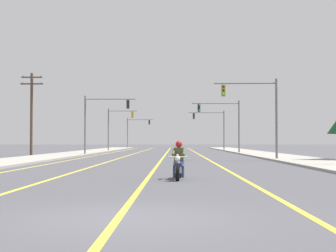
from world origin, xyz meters
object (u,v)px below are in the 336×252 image
object	(u,v)px
motorcycle_with_rider	(179,164)
traffic_signal_far_left	(135,128)
traffic_signal_near_left	(100,116)
utility_pole_left_near	(32,111)
traffic_signal_near_right	(258,106)
traffic_signal_mid_left	(116,123)
traffic_signal_mid_right	(225,118)
traffic_signal_far_right	(214,124)

from	to	relation	value
motorcycle_with_rider	traffic_signal_far_left	distance (m)	81.78
traffic_signal_near_left	utility_pole_left_near	xyz separation A→B (m)	(-6.16, -3.52, 0.27)
traffic_signal_near_right	traffic_signal_mid_left	xyz separation A→B (m)	(-14.89, 33.96, -0.04)
traffic_signal_mid_right	traffic_signal_mid_left	distance (m)	20.08
traffic_signal_mid_right	traffic_signal_far_left	xyz separation A→B (m)	(-14.07, 42.74, -0.02)
traffic_signal_far_left	traffic_signal_near_right	bearing A→B (deg)	-76.93
traffic_signal_mid_left	traffic_signal_mid_right	bearing A→B (deg)	-44.18
traffic_signal_near_right	utility_pole_left_near	bearing A→B (deg)	153.13
traffic_signal_far_left	utility_pole_left_near	size ratio (longest dim) A/B	0.77
traffic_signal_near_left	traffic_signal_far_left	bearing A→B (deg)	90.42
traffic_signal_mid_left	traffic_signal_far_left	bearing A→B (deg)	89.34
traffic_signal_mid_right	traffic_signal_far_right	distance (m)	18.35
traffic_signal_mid_left	traffic_signal_far_left	world-z (taller)	same
motorcycle_with_rider	traffic_signal_near_right	xyz separation A→B (m)	(6.18, 18.56, 3.51)
traffic_signal_near_left	traffic_signal_mid_left	bearing A→B (deg)	91.97
traffic_signal_near_left	traffic_signal_mid_right	world-z (taller)	same
traffic_signal_mid_left	utility_pole_left_near	distance (m)	24.28
traffic_signal_near_left	traffic_signal_mid_right	xyz separation A→B (m)	(13.71, 6.14, 0.01)
motorcycle_with_rider	traffic_signal_far_right	bearing A→B (deg)	84.21
traffic_signal_near_left	utility_pole_left_near	bearing A→B (deg)	-150.26
motorcycle_with_rider	traffic_signal_mid_right	distance (m)	39.11
traffic_signal_mid_right	traffic_signal_far_right	xyz separation A→B (m)	(0.08, 18.35, -0.00)
traffic_signal_mid_right	traffic_signal_far_right	size ratio (longest dim) A/B	1.00
traffic_signal_near_left	traffic_signal_far_left	distance (m)	48.88
traffic_signal_far_right	traffic_signal_far_left	xyz separation A→B (m)	(-14.15, 24.39, -0.01)
traffic_signal_far_left	traffic_signal_far_right	bearing A→B (deg)	-59.89
traffic_signal_mid_left	motorcycle_with_rider	bearing A→B (deg)	-80.58
traffic_signal_mid_left	traffic_signal_far_right	bearing A→B (deg)	16.73
motorcycle_with_rider	traffic_signal_far_right	world-z (taller)	traffic_signal_far_right
utility_pole_left_near	traffic_signal_mid_right	bearing A→B (deg)	25.93
traffic_signal_far_right	traffic_signal_far_left	bearing A→B (deg)	120.11
motorcycle_with_rider	traffic_signal_far_right	distance (m)	57.28
traffic_signal_mid_left	traffic_signal_far_right	world-z (taller)	same
motorcycle_with_rider	traffic_signal_near_left	world-z (taller)	traffic_signal_near_left
motorcycle_with_rider	traffic_signal_far_left	size ratio (longest dim) A/B	0.35
motorcycle_with_rider	traffic_signal_far_right	size ratio (longest dim) A/B	0.35
traffic_signal_far_right	traffic_signal_far_left	size ratio (longest dim) A/B	1.00
motorcycle_with_rider	utility_pole_left_near	size ratio (longest dim) A/B	0.27
motorcycle_with_rider	utility_pole_left_near	distance (m)	32.39
traffic_signal_near_right	utility_pole_left_near	size ratio (longest dim) A/B	0.77
traffic_signal_near_right	traffic_signal_far_right	size ratio (longest dim) A/B	1.00
traffic_signal_far_right	traffic_signal_near_left	bearing A→B (deg)	-119.38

